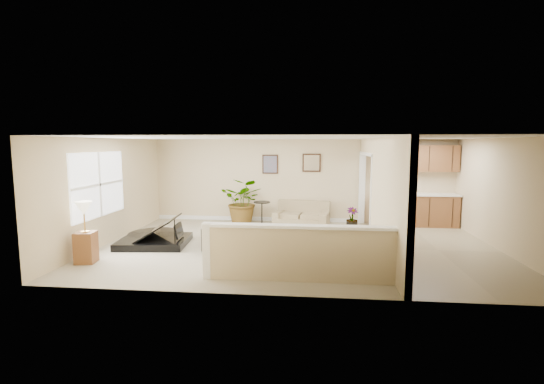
# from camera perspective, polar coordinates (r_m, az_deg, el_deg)

# --- Properties ---
(floor) EXTENTS (9.00, 9.00, 0.00)m
(floor) POSITION_cam_1_polar(r_m,az_deg,el_deg) (9.21, 3.67, -7.90)
(floor) COLOR tan
(floor) RESTS_ON ground
(back_wall) EXTENTS (9.00, 0.04, 2.50)m
(back_wall) POSITION_cam_1_polar(r_m,az_deg,el_deg) (11.96, 4.28, 1.62)
(back_wall) COLOR beige
(back_wall) RESTS_ON floor
(front_wall) EXTENTS (9.00, 0.04, 2.50)m
(front_wall) POSITION_cam_1_polar(r_m,az_deg,el_deg) (6.01, 2.62, -3.71)
(front_wall) COLOR beige
(front_wall) RESTS_ON floor
(left_wall) EXTENTS (0.04, 6.00, 2.50)m
(left_wall) POSITION_cam_1_polar(r_m,az_deg,el_deg) (10.19, -22.46, 0.17)
(left_wall) COLOR beige
(left_wall) RESTS_ON floor
(right_wall) EXTENTS (0.04, 6.00, 2.50)m
(right_wall) POSITION_cam_1_polar(r_m,az_deg,el_deg) (9.89, 30.78, -0.48)
(right_wall) COLOR beige
(right_wall) RESTS_ON floor
(ceiling) EXTENTS (9.00, 6.00, 0.04)m
(ceiling) POSITION_cam_1_polar(r_m,az_deg,el_deg) (8.91, 3.79, 7.84)
(ceiling) COLOR white
(ceiling) RESTS_ON back_wall
(kitchen_vinyl) EXTENTS (2.70, 6.00, 0.01)m
(kitchen_vinyl) POSITION_cam_1_polar(r_m,az_deg,el_deg) (9.63, 22.93, -7.77)
(kitchen_vinyl) COLOR #988B67
(kitchen_vinyl) RESTS_ON floor
(interior_partition) EXTENTS (0.18, 5.99, 2.50)m
(interior_partition) POSITION_cam_1_polar(r_m,az_deg,el_deg) (9.34, 14.89, -0.30)
(interior_partition) COLOR beige
(interior_partition) RESTS_ON floor
(pony_half_wall) EXTENTS (3.42, 0.22, 1.00)m
(pony_half_wall) POSITION_cam_1_polar(r_m,az_deg,el_deg) (6.86, 3.56, -8.65)
(pony_half_wall) COLOR beige
(pony_half_wall) RESTS_ON floor
(left_window) EXTENTS (0.05, 2.15, 1.45)m
(left_window) POSITION_cam_1_polar(r_m,az_deg,el_deg) (9.73, -23.83, 0.99)
(left_window) COLOR white
(left_window) RESTS_ON left_wall
(wall_art_left) EXTENTS (0.48, 0.04, 0.58)m
(wall_art_left) POSITION_cam_1_polar(r_m,az_deg,el_deg) (11.96, -0.26, 4.04)
(wall_art_left) COLOR #351F13
(wall_art_left) RESTS_ON back_wall
(wall_mirror) EXTENTS (0.55, 0.04, 0.55)m
(wall_mirror) POSITION_cam_1_polar(r_m,az_deg,el_deg) (11.88, 5.75, 4.23)
(wall_mirror) COLOR #351F13
(wall_mirror) RESTS_ON back_wall
(kitchen_cabinets) EXTENTS (2.36, 0.65, 2.33)m
(kitchen_cabinets) POSITION_cam_1_polar(r_m,az_deg,el_deg) (12.07, 19.55, -0.53)
(kitchen_cabinets) COLOR brown
(kitchen_cabinets) RESTS_ON floor
(piano) EXTENTS (1.90, 1.97, 1.46)m
(piano) POSITION_cam_1_polar(r_m,az_deg,el_deg) (9.78, -16.65, -3.65)
(piano) COLOR black
(piano) RESTS_ON floor
(piano_bench) EXTENTS (0.64, 0.86, 0.52)m
(piano_bench) POSITION_cam_1_polar(r_m,az_deg,el_deg) (9.03, -7.74, -6.56)
(piano_bench) COLOR black
(piano_bench) RESTS_ON floor
(loveseat) EXTENTS (1.71, 1.15, 0.90)m
(loveseat) POSITION_cam_1_polar(r_m,az_deg,el_deg) (11.64, 4.31, -3.05)
(loveseat) COLOR tan
(loveseat) RESTS_ON floor
(accent_table) EXTENTS (0.48, 0.48, 0.69)m
(accent_table) POSITION_cam_1_polar(r_m,az_deg,el_deg) (11.49, -1.47, -2.64)
(accent_table) COLOR black
(accent_table) RESTS_ON floor
(palm_plant) EXTENTS (1.40, 1.27, 1.36)m
(palm_plant) POSITION_cam_1_polar(r_m,az_deg,el_deg) (11.69, -4.13, -1.38)
(palm_plant) COLOR black
(palm_plant) RESTS_ON floor
(small_plant) EXTENTS (0.43, 0.43, 0.60)m
(small_plant) POSITION_cam_1_polar(r_m,az_deg,el_deg) (11.29, 11.50, -3.93)
(small_plant) COLOR black
(small_plant) RESTS_ON floor
(lamp_stand) EXTENTS (0.41, 0.41, 1.24)m
(lamp_stand) POSITION_cam_1_polar(r_m,az_deg,el_deg) (8.71, -25.41, -5.91)
(lamp_stand) COLOR brown
(lamp_stand) RESTS_ON floor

